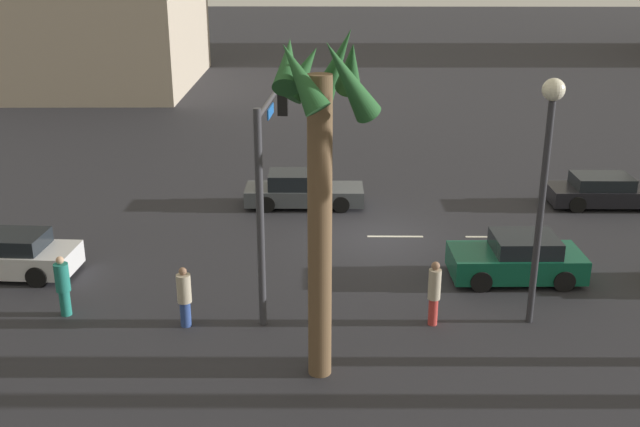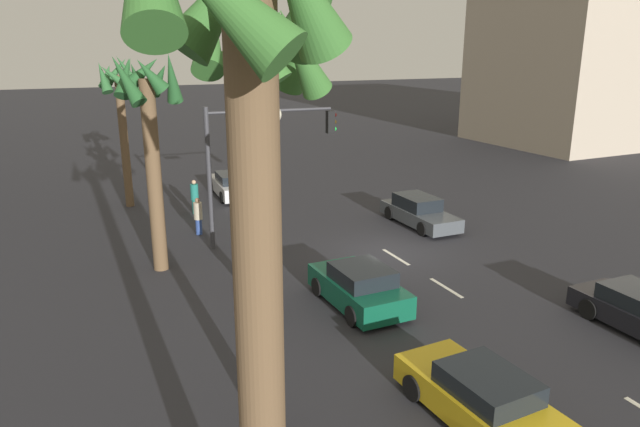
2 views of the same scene
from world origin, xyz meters
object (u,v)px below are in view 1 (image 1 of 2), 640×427
Objects in this scene: car_4 at (606,192)px; car_1 at (4,255)px; car_2 at (302,190)px; streetlamp at (546,159)px; car_0 at (517,259)px; pedestrian_2 at (434,292)px; traffic_signal at (270,159)px; palm_tree_1 at (322,144)px; pedestrian_0 at (184,296)px; pedestrian_1 at (63,285)px.

car_1 is at bearing 17.91° from car_4.
car_2 is 0.70× the size of streetlamp.
car_2 is (6.72, -6.73, -0.03)m from car_0.
car_2 is at bearing -68.53° from pedestrian_2.
car_0 is 8.14m from traffic_signal.
palm_tree_1 is (5.87, 5.35, 4.94)m from car_0.
streetlamp is (-15.36, 2.90, 3.93)m from car_1.
car_0 is 4.15m from pedestrian_2.
pedestrian_0 is at bearing 2.10° from streetlamp.
traffic_signal is (0.62, 7.73, 3.40)m from car_2.
pedestrian_0 is 0.98× the size of pedestrian_1.
palm_tree_1 is (-0.85, 12.08, 4.96)m from car_2.
streetlamp is 4.45m from pedestrian_2.
car_4 is at bearing -126.62° from car_0.
pedestrian_2 is at bearing 50.69° from car_4.
car_0 is 0.88× the size of car_4.
traffic_signal is at bearing -71.35° from palm_tree_1.
car_4 is 15.11m from traffic_signal.
traffic_signal reaches higher than car_4.
traffic_signal is 7.28m from streetlamp.
traffic_signal reaches higher than car_0.
streetlamp is at bearing -175.91° from pedestrian_2.
traffic_signal is 3.22× the size of pedestrian_2.
pedestrian_1 is at bearing 136.00° from car_1.
palm_tree_1 reaches higher than pedestrian_0.
car_1 is at bearing -29.38° from palm_tree_1.
car_0 reaches higher than car_4.
car_0 is 9.35m from palm_tree_1.
pedestrian_2 is at bearing -178.69° from pedestrian_0.
pedestrian_2 is at bearing 111.47° from car_2.
pedestrian_0 is 6.58m from pedestrian_2.
palm_tree_1 reaches higher than car_1.
traffic_signal is 4.85m from palm_tree_1.
car_0 is 2.35× the size of pedestrian_0.
car_0 is 15.65m from car_1.
traffic_signal is at bearing 172.10° from car_1.
car_4 is 12.67m from pedestrian_2.
palm_tree_1 reaches higher than car_4.
pedestrian_0 is at bearing 17.99° from car_0.
traffic_signal is at bearing 7.75° from car_0.
car_1 is 0.78× the size of traffic_signal.
streetlamp reaches higher than pedestrian_1.
streetlamp is at bearing 178.86° from pedestrian_1.
streetlamp reaches higher than pedestrian_2.
pedestrian_0 is at bearing 152.23° from car_1.
palm_tree_1 reaches higher than car_2.
palm_tree_1 reaches higher than traffic_signal.
car_0 reaches higher than car_1.
pedestrian_2 is at bearing -140.69° from palm_tree_1.
palm_tree_1 is at bearing 94.03° from car_2.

